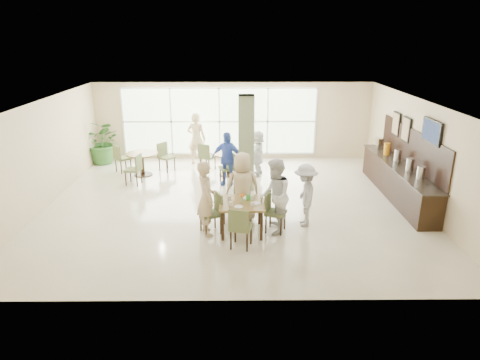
{
  "coord_description": "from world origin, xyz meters",
  "views": [
    {
      "loc": [
        0.12,
        -10.91,
        4.45
      ],
      "look_at": [
        0.2,
        -1.2,
        1.1
      ],
      "focal_mm": 32.0,
      "sensor_mm": 36.0,
      "label": 1
    }
  ],
  "objects_px": {
    "teen_standing": "(305,195)",
    "adult_a": "(227,159)",
    "potted_plant": "(103,142)",
    "round_table_right": "(228,158)",
    "adult_b": "(257,153)",
    "adult_standing": "(196,139)",
    "teen_far": "(242,187)",
    "buffet_counter": "(398,178)",
    "teen_left": "(206,198)",
    "main_table": "(242,206)",
    "teen_right": "(275,196)",
    "round_table_left": "(142,159)"
  },
  "relations": [
    {
      "from": "round_table_left",
      "to": "main_table",
      "type": "bearing_deg",
      "value": -53.36
    },
    {
      "from": "teen_far",
      "to": "teen_right",
      "type": "relative_size",
      "value": 0.98
    },
    {
      "from": "teen_far",
      "to": "teen_right",
      "type": "xyz_separation_m",
      "value": [
        0.74,
        -0.67,
        0.02
      ]
    },
    {
      "from": "teen_right",
      "to": "main_table",
      "type": "bearing_deg",
      "value": -86.44
    },
    {
      "from": "round_table_left",
      "to": "round_table_right",
      "type": "bearing_deg",
      "value": -0.18
    },
    {
      "from": "round_table_right",
      "to": "potted_plant",
      "type": "height_order",
      "value": "potted_plant"
    },
    {
      "from": "adult_b",
      "to": "teen_standing",
      "type": "bearing_deg",
      "value": 30.15
    },
    {
      "from": "adult_a",
      "to": "adult_b",
      "type": "height_order",
      "value": "adult_a"
    },
    {
      "from": "teen_left",
      "to": "teen_right",
      "type": "bearing_deg",
      "value": -106.44
    },
    {
      "from": "adult_a",
      "to": "adult_b",
      "type": "bearing_deg",
      "value": 61.48
    },
    {
      "from": "teen_left",
      "to": "round_table_right",
      "type": "bearing_deg",
      "value": -25.22
    },
    {
      "from": "main_table",
      "to": "teen_right",
      "type": "relative_size",
      "value": 0.58
    },
    {
      "from": "teen_far",
      "to": "adult_standing",
      "type": "xyz_separation_m",
      "value": [
        -1.55,
        4.85,
        0.05
      ]
    },
    {
      "from": "round_table_right",
      "to": "teen_left",
      "type": "relative_size",
      "value": 0.58
    },
    {
      "from": "potted_plant",
      "to": "teen_left",
      "type": "relative_size",
      "value": 0.9
    },
    {
      "from": "buffet_counter",
      "to": "teen_left",
      "type": "distance_m",
      "value": 5.78
    },
    {
      "from": "buffet_counter",
      "to": "teen_left",
      "type": "xyz_separation_m",
      "value": [
        -5.28,
        -2.34,
        0.33
      ]
    },
    {
      "from": "buffet_counter",
      "to": "adult_standing",
      "type": "height_order",
      "value": "buffet_counter"
    },
    {
      "from": "potted_plant",
      "to": "round_table_right",
      "type": "bearing_deg",
      "value": -17.2
    },
    {
      "from": "teen_far",
      "to": "adult_b",
      "type": "bearing_deg",
      "value": -106.34
    },
    {
      "from": "teen_right",
      "to": "adult_standing",
      "type": "xyz_separation_m",
      "value": [
        -2.29,
        5.52,
        0.04
      ]
    },
    {
      "from": "adult_b",
      "to": "main_table",
      "type": "bearing_deg",
      "value": 8.72
    },
    {
      "from": "teen_left",
      "to": "buffet_counter",
      "type": "bearing_deg",
      "value": -85.76
    },
    {
      "from": "main_table",
      "to": "buffet_counter",
      "type": "height_order",
      "value": "buffet_counter"
    },
    {
      "from": "main_table",
      "to": "potted_plant",
      "type": "height_order",
      "value": "potted_plant"
    },
    {
      "from": "round_table_left",
      "to": "adult_standing",
      "type": "height_order",
      "value": "adult_standing"
    },
    {
      "from": "adult_b",
      "to": "adult_standing",
      "type": "relative_size",
      "value": 0.81
    },
    {
      "from": "teen_standing",
      "to": "adult_a",
      "type": "height_order",
      "value": "adult_a"
    },
    {
      "from": "buffet_counter",
      "to": "adult_a",
      "type": "relative_size",
      "value": 2.84
    },
    {
      "from": "teen_left",
      "to": "adult_standing",
      "type": "bearing_deg",
      "value": -12.47
    },
    {
      "from": "main_table",
      "to": "adult_standing",
      "type": "bearing_deg",
      "value": 105.45
    },
    {
      "from": "round_table_left",
      "to": "teen_standing",
      "type": "xyz_separation_m",
      "value": [
        4.72,
        -3.91,
        0.21
      ]
    },
    {
      "from": "round_table_right",
      "to": "adult_b",
      "type": "distance_m",
      "value": 0.97
    },
    {
      "from": "potted_plant",
      "to": "teen_standing",
      "type": "height_order",
      "value": "potted_plant"
    },
    {
      "from": "round_table_right",
      "to": "main_table",
      "type": "bearing_deg",
      "value": -84.76
    },
    {
      "from": "main_table",
      "to": "teen_left",
      "type": "relative_size",
      "value": 0.59
    },
    {
      "from": "round_table_right",
      "to": "adult_standing",
      "type": "height_order",
      "value": "adult_standing"
    },
    {
      "from": "buffet_counter",
      "to": "adult_b",
      "type": "distance_m",
      "value": 4.39
    },
    {
      "from": "adult_a",
      "to": "teen_far",
      "type": "bearing_deg",
      "value": -62.14
    },
    {
      "from": "adult_a",
      "to": "adult_b",
      "type": "distance_m",
      "value": 1.33
    },
    {
      "from": "teen_left",
      "to": "adult_b",
      "type": "height_order",
      "value": "teen_left"
    },
    {
      "from": "teen_right",
      "to": "teen_standing",
      "type": "bearing_deg",
      "value": 119.15
    },
    {
      "from": "main_table",
      "to": "teen_standing",
      "type": "height_order",
      "value": "teen_standing"
    },
    {
      "from": "adult_b",
      "to": "adult_standing",
      "type": "height_order",
      "value": "adult_standing"
    },
    {
      "from": "round_table_right",
      "to": "teen_far",
      "type": "height_order",
      "value": "teen_far"
    },
    {
      "from": "potted_plant",
      "to": "adult_standing",
      "type": "bearing_deg",
      "value": -2.48
    },
    {
      "from": "teen_standing",
      "to": "round_table_right",
      "type": "bearing_deg",
      "value": -150.82
    },
    {
      "from": "buffet_counter",
      "to": "adult_standing",
      "type": "relative_size",
      "value": 2.54
    },
    {
      "from": "buffet_counter",
      "to": "adult_b",
      "type": "xyz_separation_m",
      "value": [
        -3.9,
        1.99,
        0.19
      ]
    },
    {
      "from": "round_table_right",
      "to": "adult_a",
      "type": "distance_m",
      "value": 0.98
    }
  ]
}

